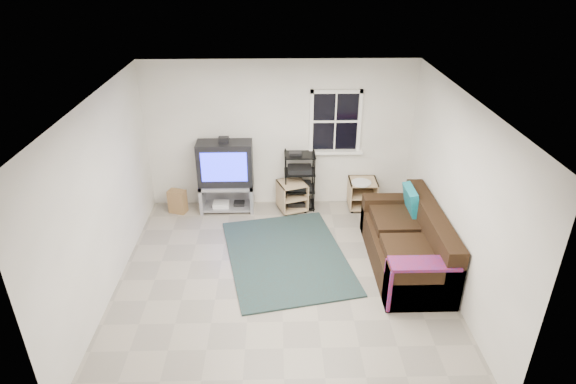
{
  "coord_description": "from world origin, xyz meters",
  "views": [
    {
      "loc": [
        -0.05,
        -5.53,
        4.2
      ],
      "look_at": [
        0.1,
        0.4,
        1.17
      ],
      "focal_mm": 30.0,
      "sensor_mm": 36.0,
      "label": 1
    }
  ],
  "objects_px": {
    "av_rack": "(300,184)",
    "side_table_right": "(362,191)",
    "sofa": "(408,245)",
    "tv_unit": "(226,171)",
    "side_table_left": "(291,195)"
  },
  "relations": [
    {
      "from": "side_table_left",
      "to": "side_table_right",
      "type": "xyz_separation_m",
      "value": [
        1.26,
        0.04,
        0.02
      ]
    },
    {
      "from": "side_table_left",
      "to": "side_table_right",
      "type": "bearing_deg",
      "value": 1.94
    },
    {
      "from": "tv_unit",
      "to": "side_table_right",
      "type": "bearing_deg",
      "value": 0.46
    },
    {
      "from": "av_rack",
      "to": "side_table_right",
      "type": "distance_m",
      "value": 1.13
    },
    {
      "from": "tv_unit",
      "to": "av_rack",
      "type": "relative_size",
      "value": 1.29
    },
    {
      "from": "av_rack",
      "to": "tv_unit",
      "type": "bearing_deg",
      "value": -178.09
    },
    {
      "from": "side_table_right",
      "to": "sofa",
      "type": "height_order",
      "value": "sofa"
    },
    {
      "from": "av_rack",
      "to": "side_table_left",
      "type": "relative_size",
      "value": 1.84
    },
    {
      "from": "sofa",
      "to": "av_rack",
      "type": "bearing_deg",
      "value": 129.74
    },
    {
      "from": "tv_unit",
      "to": "sofa",
      "type": "bearing_deg",
      "value": -32.33
    },
    {
      "from": "av_rack",
      "to": "sofa",
      "type": "bearing_deg",
      "value": -50.26
    },
    {
      "from": "side_table_right",
      "to": "sofa",
      "type": "relative_size",
      "value": 0.26
    },
    {
      "from": "tv_unit",
      "to": "sofa",
      "type": "height_order",
      "value": "tv_unit"
    },
    {
      "from": "tv_unit",
      "to": "side_table_right",
      "type": "height_order",
      "value": "tv_unit"
    },
    {
      "from": "av_rack",
      "to": "side_table_right",
      "type": "relative_size",
      "value": 1.9
    }
  ]
}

